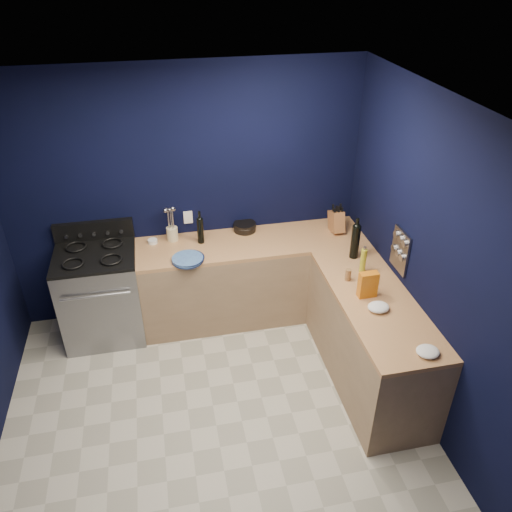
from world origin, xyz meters
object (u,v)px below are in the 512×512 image
object	(u,v)px
utensil_crock	(172,234)
crouton_bag	(368,285)
plate_stack	(188,259)
gas_range	(102,296)
knife_block	(336,221)

from	to	relation	value
utensil_crock	crouton_bag	xyz separation A→B (m)	(1.55, -1.28, 0.05)
plate_stack	utensil_crock	world-z (taller)	utensil_crock
gas_range	plate_stack	bearing A→B (deg)	-14.28
utensil_crock	crouton_bag	bearing A→B (deg)	-39.68
gas_range	plate_stack	size ratio (longest dim) A/B	3.13
crouton_bag	gas_range	bearing A→B (deg)	153.18
utensil_crock	knife_block	xyz separation A→B (m)	(1.67, -0.15, 0.04)
plate_stack	knife_block	size ratio (longest dim) A/B	1.37
plate_stack	knife_block	distance (m)	1.59
gas_range	crouton_bag	distance (m)	2.60
gas_range	crouton_bag	bearing A→B (deg)	-25.11
utensil_crock	gas_range	bearing A→B (deg)	-164.85
plate_stack	crouton_bag	xyz separation A→B (m)	(1.44, -0.86, 0.10)
crouton_bag	plate_stack	bearing A→B (deg)	147.44
plate_stack	crouton_bag	bearing A→B (deg)	-30.86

